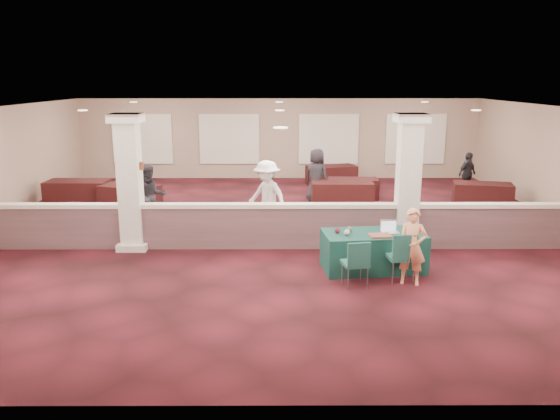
{
  "coord_description": "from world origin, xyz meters",
  "views": [
    {
      "loc": [
        -0.04,
        -14.04,
        3.97
      ],
      "look_at": [
        0.0,
        -2.0,
        1.06
      ],
      "focal_mm": 35.0,
      "sensor_mm": 36.0,
      "label": 1
    }
  ],
  "objects_px": {
    "woman": "(412,247)",
    "far_table_back_left": "(78,193)",
    "far_table_back_right": "(353,188)",
    "attendee_b": "(267,196)",
    "far_table_front_right": "(482,194)",
    "attendee_d": "(317,176)",
    "attendee_c": "(467,174)",
    "conf_chair_main": "(402,254)",
    "near_table": "(373,251)",
    "attendee_a": "(151,196)",
    "conf_chair_side": "(357,260)",
    "far_table_front_left": "(130,197)",
    "far_table_front_center": "(342,194)",
    "far_table_back_center": "(331,175)"
  },
  "relations": [
    {
      "from": "woman",
      "to": "far_table_back_left",
      "type": "relative_size",
      "value": 0.79
    },
    {
      "from": "far_table_back_right",
      "to": "attendee_b",
      "type": "relative_size",
      "value": 0.88
    },
    {
      "from": "far_table_front_right",
      "to": "attendee_d",
      "type": "bearing_deg",
      "value": 174.59
    },
    {
      "from": "woman",
      "to": "attendee_c",
      "type": "height_order",
      "value": "woman"
    },
    {
      "from": "conf_chair_main",
      "to": "attendee_c",
      "type": "xyz_separation_m",
      "value": [
        4.08,
        8.31,
        0.15
      ]
    },
    {
      "from": "near_table",
      "to": "far_table_front_right",
      "type": "relative_size",
      "value": 1.18
    },
    {
      "from": "far_table_back_right",
      "to": "attendee_a",
      "type": "xyz_separation_m",
      "value": [
        -6.0,
        -3.66,
        0.52
      ]
    },
    {
      "from": "conf_chair_main",
      "to": "conf_chair_side",
      "type": "height_order",
      "value": "conf_chair_main"
    },
    {
      "from": "far_table_front_left",
      "to": "attendee_b",
      "type": "height_order",
      "value": "attendee_b"
    },
    {
      "from": "conf_chair_side",
      "to": "attendee_d",
      "type": "distance_m",
      "value": 7.56
    },
    {
      "from": "woman",
      "to": "attendee_b",
      "type": "relative_size",
      "value": 0.81
    },
    {
      "from": "woman",
      "to": "far_table_front_center",
      "type": "relative_size",
      "value": 0.79
    },
    {
      "from": "conf_chair_side",
      "to": "far_table_back_right",
      "type": "xyz_separation_m",
      "value": [
        1.03,
        8.16,
        -0.22
      ]
    },
    {
      "from": "attendee_c",
      "to": "far_table_front_right",
      "type": "bearing_deg",
      "value": -126.84
    },
    {
      "from": "conf_chair_main",
      "to": "attendee_a",
      "type": "bearing_deg",
      "value": 139.06
    },
    {
      "from": "near_table",
      "to": "far_table_front_center",
      "type": "xyz_separation_m",
      "value": [
        0.02,
        6.0,
        -0.01
      ]
    },
    {
      "from": "far_table_back_left",
      "to": "far_table_back_center",
      "type": "relative_size",
      "value": 1.07
    },
    {
      "from": "woman",
      "to": "far_table_front_center",
      "type": "bearing_deg",
      "value": 111.18
    },
    {
      "from": "far_table_back_left",
      "to": "attendee_d",
      "type": "relative_size",
      "value": 1.1
    },
    {
      "from": "far_table_front_left",
      "to": "far_table_front_right",
      "type": "distance_m",
      "value": 11.19
    },
    {
      "from": "conf_chair_main",
      "to": "far_table_front_center",
      "type": "distance_m",
      "value": 6.79
    },
    {
      "from": "conf_chair_side",
      "to": "attendee_d",
      "type": "relative_size",
      "value": 0.54
    },
    {
      "from": "woman",
      "to": "far_table_front_center",
      "type": "distance_m",
      "value": 6.88
    },
    {
      "from": "attendee_a",
      "to": "attendee_c",
      "type": "height_order",
      "value": "attendee_a"
    },
    {
      "from": "woman",
      "to": "far_table_back_right",
      "type": "height_order",
      "value": "woman"
    },
    {
      "from": "attendee_c",
      "to": "attendee_d",
      "type": "bearing_deg",
      "value": 154.19
    },
    {
      "from": "conf_chair_main",
      "to": "far_table_back_center",
      "type": "bearing_deg",
      "value": 86.87
    },
    {
      "from": "conf_chair_side",
      "to": "attendee_a",
      "type": "height_order",
      "value": "attendee_a"
    },
    {
      "from": "far_table_front_right",
      "to": "near_table",
      "type": "bearing_deg",
      "value": -126.99
    },
    {
      "from": "far_table_back_center",
      "to": "attendee_b",
      "type": "height_order",
      "value": "attendee_b"
    },
    {
      "from": "near_table",
      "to": "attendee_d",
      "type": "bearing_deg",
      "value": 90.31
    },
    {
      "from": "far_table_front_left",
      "to": "attendee_a",
      "type": "xyz_separation_m",
      "value": [
        1.18,
        -2.19,
        0.49
      ]
    },
    {
      "from": "far_table_back_left",
      "to": "far_table_back_center",
      "type": "distance_m",
      "value": 9.12
    },
    {
      "from": "far_table_front_right",
      "to": "far_table_back_right",
      "type": "distance_m",
      "value": 4.15
    },
    {
      "from": "far_table_back_left",
      "to": "attendee_d",
      "type": "xyz_separation_m",
      "value": [
        7.72,
        0.3,
        0.49
      ]
    },
    {
      "from": "woman",
      "to": "far_table_front_right",
      "type": "distance_m",
      "value": 7.89
    },
    {
      "from": "near_table",
      "to": "far_table_back_center",
      "type": "xyz_separation_m",
      "value": [
        0.02,
        9.5,
        -0.04
      ]
    },
    {
      "from": "near_table",
      "to": "conf_chair_side",
      "type": "height_order",
      "value": "conf_chair_side"
    },
    {
      "from": "conf_chair_side",
      "to": "far_table_back_left",
      "type": "bearing_deg",
      "value": 126.76
    },
    {
      "from": "woman",
      "to": "far_table_front_right",
      "type": "relative_size",
      "value": 0.85
    },
    {
      "from": "far_table_front_right",
      "to": "attendee_c",
      "type": "height_order",
      "value": "attendee_c"
    },
    {
      "from": "far_table_front_center",
      "to": "attendee_d",
      "type": "xyz_separation_m",
      "value": [
        -0.78,
        0.5,
        0.49
      ]
    },
    {
      "from": "woman",
      "to": "far_table_front_left",
      "type": "distance_m",
      "value": 9.74
    },
    {
      "from": "far_table_back_center",
      "to": "far_table_back_right",
      "type": "relative_size",
      "value": 1.09
    },
    {
      "from": "woman",
      "to": "far_table_back_center",
      "type": "height_order",
      "value": "woman"
    },
    {
      "from": "attendee_c",
      "to": "attendee_d",
      "type": "relative_size",
      "value": 0.86
    },
    {
      "from": "far_table_back_left",
      "to": "attendee_c",
      "type": "relative_size",
      "value": 1.28
    },
    {
      "from": "conf_chair_side",
      "to": "far_table_back_right",
      "type": "distance_m",
      "value": 8.23
    },
    {
      "from": "conf_chair_side",
      "to": "attendee_c",
      "type": "xyz_separation_m",
      "value": [
        5.03,
        8.58,
        0.2
      ]
    },
    {
      "from": "near_table",
      "to": "attendee_b",
      "type": "distance_m",
      "value": 3.83
    }
  ]
}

